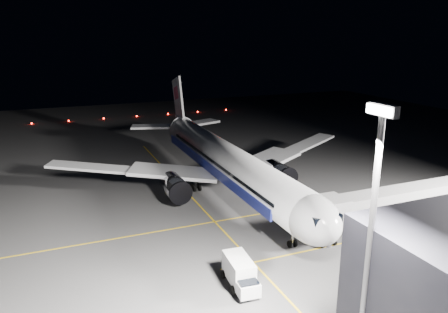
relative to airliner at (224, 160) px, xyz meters
name	(u,v)px	position (x,y,z in m)	size (l,w,h in m)	color
ground	(227,192)	(1.08, 0.00, -5.16)	(200.00, 200.00, 0.00)	#4C4C4F
guide_line_main	(254,215)	(11.08, 0.00, -5.16)	(0.25, 80.00, 0.01)	gold
guide_line_cross	(192,197)	(1.08, -6.00, -5.16)	(70.00, 0.25, 0.01)	gold
guide_line_side	(367,238)	(23.08, 10.00, -5.16)	(0.25, 40.00, 0.01)	gold
airliner	(224,160)	(0.00, 0.00, 0.00)	(61.48, 54.22, 16.64)	silver
jet_bridge	(419,195)	(23.08, 18.06, -0.58)	(3.60, 34.40, 6.30)	#B2B2B7
floodlight_mast_south	(372,224)	(41.08, -6.01, 7.21)	(2.40, 0.67, 20.70)	#59595E
taxiway_lights	(137,116)	(-70.92, 0.00, -4.94)	(0.44, 60.44, 0.44)	#FF140A
service_truck	(241,273)	(26.97, -9.35, -3.58)	(5.96, 2.93, 2.96)	white
baggage_tug	(271,182)	(1.25, 8.00, -4.44)	(2.42, 2.07, 1.57)	black
safety_cone_a	(252,189)	(2.22, 4.00, -4.84)	(0.44, 0.44, 0.66)	#D84E09
safety_cone_b	(256,193)	(3.77, 4.00, -4.90)	(0.35, 0.35, 0.53)	#D84E09
safety_cone_c	(296,177)	(-0.45, 14.00, -4.85)	(0.42, 0.42, 0.64)	#D84E09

